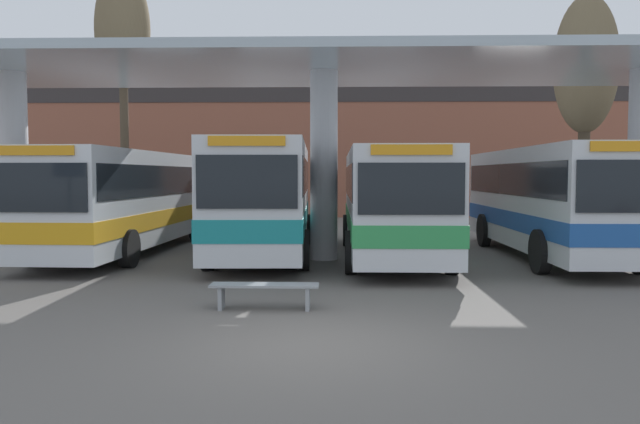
{
  "coord_description": "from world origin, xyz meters",
  "views": [
    {
      "loc": [
        0.38,
        -8.84,
        2.43
      ],
      "look_at": [
        0.0,
        4.92,
        1.6
      ],
      "focal_mm": 35.0,
      "sensor_mm": 36.0,
      "label": 1
    }
  ],
  "objects_px": {
    "transit_bus_right_bay": "(390,198)",
    "poplar_tree_behind_right": "(586,68)",
    "transit_bus_center_bay": "(266,194)",
    "waiting_bench_near_pillar": "(265,290)",
    "poplar_tree_behind_left": "(123,33)",
    "transit_bus_far_right_bay": "(549,197)",
    "transit_bus_left_bay": "(129,196)"
  },
  "relations": [
    {
      "from": "transit_bus_right_bay",
      "to": "poplar_tree_behind_left",
      "type": "xyz_separation_m",
      "value": [
        -10.7,
        8.39,
        6.7
      ]
    },
    {
      "from": "waiting_bench_near_pillar",
      "to": "poplar_tree_behind_left",
      "type": "distance_m",
      "value": 19.23
    },
    {
      "from": "transit_bus_left_bay",
      "to": "waiting_bench_near_pillar",
      "type": "distance_m",
      "value": 10.09
    },
    {
      "from": "transit_bus_far_right_bay",
      "to": "waiting_bench_near_pillar",
      "type": "bearing_deg",
      "value": 44.27
    },
    {
      "from": "transit_bus_left_bay",
      "to": "transit_bus_far_right_bay",
      "type": "distance_m",
      "value": 12.83
    },
    {
      "from": "transit_bus_far_right_bay",
      "to": "poplar_tree_behind_left",
      "type": "xyz_separation_m",
      "value": [
        -15.33,
        8.3,
        6.66
      ]
    },
    {
      "from": "transit_bus_right_bay",
      "to": "transit_bus_far_right_bay",
      "type": "relative_size",
      "value": 1.01
    },
    {
      "from": "transit_bus_left_bay",
      "to": "poplar_tree_behind_right",
      "type": "xyz_separation_m",
      "value": [
        15.9,
        4.3,
        4.68
      ]
    },
    {
      "from": "waiting_bench_near_pillar",
      "to": "poplar_tree_behind_left",
      "type": "height_order",
      "value": "poplar_tree_behind_left"
    },
    {
      "from": "transit_bus_center_bay",
      "to": "poplar_tree_behind_right",
      "type": "distance_m",
      "value": 13.37
    },
    {
      "from": "waiting_bench_near_pillar",
      "to": "transit_bus_far_right_bay",
      "type": "bearing_deg",
      "value": 44.21
    },
    {
      "from": "transit_bus_center_bay",
      "to": "transit_bus_right_bay",
      "type": "distance_m",
      "value": 3.76
    },
    {
      "from": "transit_bus_right_bay",
      "to": "poplar_tree_behind_left",
      "type": "height_order",
      "value": "poplar_tree_behind_left"
    },
    {
      "from": "transit_bus_right_bay",
      "to": "transit_bus_left_bay",
      "type": "bearing_deg",
      "value": -8.99
    },
    {
      "from": "poplar_tree_behind_left",
      "to": "poplar_tree_behind_right",
      "type": "xyz_separation_m",
      "value": [
        18.46,
        -2.79,
        -2.02
      ]
    },
    {
      "from": "transit_bus_left_bay",
      "to": "transit_bus_center_bay",
      "type": "xyz_separation_m",
      "value": [
        4.42,
        -0.79,
        0.11
      ]
    },
    {
      "from": "transit_bus_center_bay",
      "to": "waiting_bench_near_pillar",
      "type": "height_order",
      "value": "transit_bus_center_bay"
    },
    {
      "from": "transit_bus_center_bay",
      "to": "waiting_bench_near_pillar",
      "type": "distance_m",
      "value": 7.89
    },
    {
      "from": "transit_bus_left_bay",
      "to": "transit_bus_right_bay",
      "type": "distance_m",
      "value": 8.25
    },
    {
      "from": "waiting_bench_near_pillar",
      "to": "poplar_tree_behind_right",
      "type": "bearing_deg",
      "value": 50.3
    },
    {
      "from": "transit_bus_right_bay",
      "to": "poplar_tree_behind_right",
      "type": "relative_size",
      "value": 1.13
    },
    {
      "from": "transit_bus_right_bay",
      "to": "poplar_tree_behind_right",
      "type": "bearing_deg",
      "value": -144.11
    },
    {
      "from": "transit_bus_left_bay",
      "to": "transit_bus_center_bay",
      "type": "relative_size",
      "value": 1.13
    },
    {
      "from": "transit_bus_far_right_bay",
      "to": "poplar_tree_behind_right",
      "type": "distance_m",
      "value": 7.85
    },
    {
      "from": "transit_bus_center_bay",
      "to": "transit_bus_far_right_bay",
      "type": "xyz_separation_m",
      "value": [
        8.35,
        -0.41,
        -0.07
      ]
    },
    {
      "from": "transit_bus_left_bay",
      "to": "transit_bus_right_bay",
      "type": "height_order",
      "value": "transit_bus_left_bay"
    },
    {
      "from": "transit_bus_center_bay",
      "to": "poplar_tree_behind_left",
      "type": "relative_size",
      "value": 0.93
    },
    {
      "from": "transit_bus_center_bay",
      "to": "transit_bus_far_right_bay",
      "type": "distance_m",
      "value": 8.36
    },
    {
      "from": "transit_bus_left_bay",
      "to": "transit_bus_center_bay",
      "type": "bearing_deg",
      "value": 171.6
    },
    {
      "from": "transit_bus_left_bay",
      "to": "transit_bus_far_right_bay",
      "type": "height_order",
      "value": "transit_bus_far_right_bay"
    },
    {
      "from": "transit_bus_center_bay",
      "to": "transit_bus_far_right_bay",
      "type": "height_order",
      "value": "transit_bus_center_bay"
    },
    {
      "from": "poplar_tree_behind_right",
      "to": "poplar_tree_behind_left",
      "type": "bearing_deg",
      "value": 171.4
    }
  ]
}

